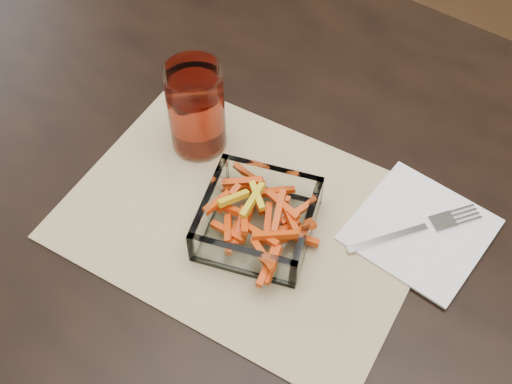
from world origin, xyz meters
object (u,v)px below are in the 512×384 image
at_px(tumbler, 196,111).
at_px(fork, 419,229).
at_px(dining_table, 349,253).
at_px(glass_bowl, 257,221).

bearing_deg(tumbler, fork, 7.85).
distance_m(dining_table, glass_bowl, 0.17).
bearing_deg(glass_bowl, dining_table, 44.91).
relative_size(dining_table, tumbler, 11.81).
relative_size(dining_table, fork, 10.07).
height_order(dining_table, fork, fork).
distance_m(glass_bowl, fork, 0.21).
bearing_deg(fork, glass_bowl, -109.16).
distance_m(dining_table, fork, 0.12).
distance_m(tumbler, fork, 0.33).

